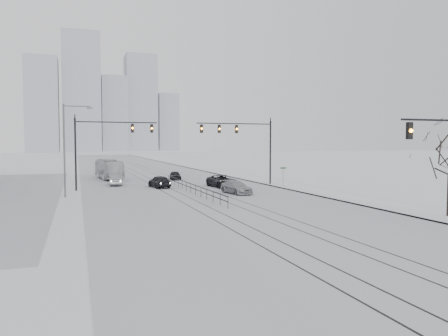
# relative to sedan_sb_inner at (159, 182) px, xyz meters

# --- Properties ---
(ground) EXTENTS (500.00, 500.00, 0.00)m
(ground) POSITION_rel_sedan_sb_inner_xyz_m (2.21, -36.26, -0.72)
(ground) COLOR silver
(ground) RESTS_ON ground
(road) EXTENTS (22.00, 260.00, 0.02)m
(road) POSITION_rel_sedan_sb_inner_xyz_m (2.21, 23.74, -0.71)
(road) COLOR silver
(road) RESTS_ON ground
(sidewalk_east) EXTENTS (5.00, 260.00, 0.16)m
(sidewalk_east) POSITION_rel_sedan_sb_inner_xyz_m (15.71, 23.74, -0.64)
(sidewalk_east) COLOR white
(sidewalk_east) RESTS_ON ground
(curb) EXTENTS (0.10, 260.00, 0.12)m
(curb) POSITION_rel_sedan_sb_inner_xyz_m (13.26, 23.74, -0.66)
(curb) COLOR gray
(curb) RESTS_ON ground
(tram_rails) EXTENTS (5.30, 180.00, 0.01)m
(tram_rails) POSITION_rel_sedan_sb_inner_xyz_m (2.21, 3.74, -0.70)
(tram_rails) COLOR black
(tram_rails) RESTS_ON ground
(skyline) EXTENTS (96.00, 48.00, 72.00)m
(skyline) POSITION_rel_sedan_sb_inner_xyz_m (7.23, 237.37, 29.92)
(skyline) COLOR #A4A8B4
(skyline) RESTS_ON ground
(traffic_mast_ne) EXTENTS (9.60, 0.37, 8.00)m
(traffic_mast_ne) POSITION_rel_sedan_sb_inner_xyz_m (10.36, -1.26, 5.04)
(traffic_mast_ne) COLOR black
(traffic_mast_ne) RESTS_ON ground
(traffic_mast_nw) EXTENTS (9.10, 0.37, 8.00)m
(traffic_mast_nw) POSITION_rel_sedan_sb_inner_xyz_m (-6.31, -0.26, 4.85)
(traffic_mast_nw) COLOR black
(traffic_mast_nw) RESTS_ON ground
(street_light_west) EXTENTS (2.73, 0.25, 9.00)m
(street_light_west) POSITION_rel_sedan_sb_inner_xyz_m (-9.99, -6.26, 4.49)
(street_light_west) COLOR #595B60
(street_light_west) RESTS_ON ground
(median_fence) EXTENTS (0.06, 24.00, 1.00)m
(median_fence) POSITION_rel_sedan_sb_inner_xyz_m (2.21, -6.26, -0.20)
(median_fence) COLOR black
(median_fence) RESTS_ON ground
(street_sign) EXTENTS (0.70, 0.06, 2.40)m
(street_sign) POSITION_rel_sedan_sb_inner_xyz_m (14.01, -4.26, 0.88)
(street_sign) COLOR #595B60
(street_sign) RESTS_ON ground
(sedan_sb_inner) EXTENTS (2.35, 4.46, 1.45)m
(sedan_sb_inner) POSITION_rel_sedan_sb_inner_xyz_m (0.00, 0.00, 0.00)
(sedan_sb_inner) COLOR black
(sedan_sb_inner) RESTS_ON ground
(sedan_sb_outer) EXTENTS (1.78, 4.36, 1.40)m
(sedan_sb_outer) POSITION_rel_sedan_sb_inner_xyz_m (-4.64, 4.46, -0.02)
(sedan_sb_outer) COLOR gray
(sedan_sb_outer) RESTS_ON ground
(sedan_nb_front) EXTENTS (2.86, 5.41, 1.45)m
(sedan_nb_front) POSITION_rel_sedan_sb_inner_xyz_m (7.19, -1.88, 0.00)
(sedan_nb_front) COLOR black
(sedan_nb_front) RESTS_ON ground
(sedan_nb_right) EXTENTS (2.54, 4.75, 1.31)m
(sedan_nb_right) POSITION_rel_sedan_sb_inner_xyz_m (6.43, -8.73, -0.07)
(sedan_nb_right) COLOR #999BA0
(sedan_nb_right) RESTS_ON ground
(sedan_nb_far) EXTENTS (1.81, 3.72, 1.22)m
(sedan_nb_far) POSITION_rel_sedan_sb_inner_xyz_m (4.21, 10.61, -0.11)
(sedan_nb_far) COLOR black
(sedan_nb_far) RESTS_ON ground
(box_truck) EXTENTS (3.53, 10.52, 2.87)m
(box_truck) POSITION_rel_sedan_sb_inner_xyz_m (-4.78, 14.59, 0.71)
(box_truck) COLOR silver
(box_truck) RESTS_ON ground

